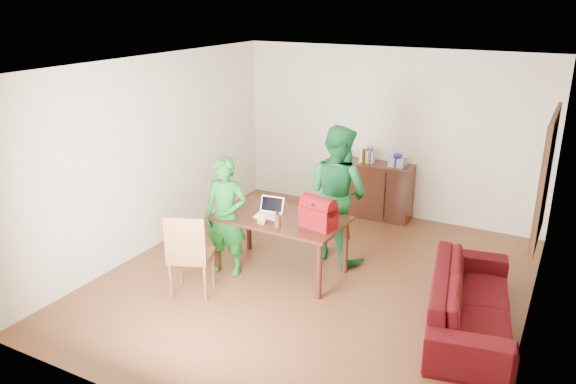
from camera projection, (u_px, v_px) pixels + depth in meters
The scene contains 10 objects.
room at pixel (320, 181), 6.81m from camera, with size 5.20×5.70×2.90m.
table at pixel (281, 224), 7.18m from camera, with size 1.67×0.96×0.77m.
chair at pixel (192, 270), 6.76m from camera, with size 0.62×0.61×1.06m.
person_near at pixel (226, 217), 7.13m from camera, with size 0.57×0.37×1.56m, color #16661D.
person_far at pixel (338, 193), 7.51m from camera, with size 0.91×0.71×1.87m, color #16632B.
laptop at pixel (268, 213), 7.15m from camera, with size 0.34×0.25×0.22m.
bananas at pixel (262, 223), 6.89m from camera, with size 0.15×0.09×0.06m, color gold, non-canonical shape.
bottle at pixel (277, 220), 6.80m from camera, with size 0.06×0.06×0.19m, color #5B2D14.
red_bag at pixel (318, 215), 6.77m from camera, with size 0.42×0.25×0.31m, color #700A07.
sofa at pixel (471, 301), 6.08m from camera, with size 2.15×0.84×0.63m, color #39070D.
Camera 1 is at (2.71, -5.75, 3.44)m, focal length 35.00 mm.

